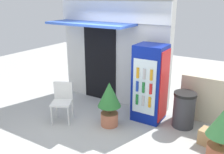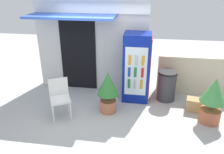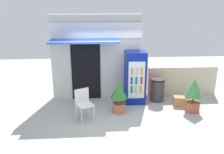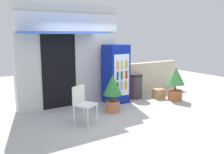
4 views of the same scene
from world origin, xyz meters
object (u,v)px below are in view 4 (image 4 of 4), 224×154
object	(u,v)px
drink_cooler	(116,74)
trash_bin	(135,86)
plastic_chair	(83,101)
potted_plant_near_shop	(113,90)
cardboard_box	(159,94)
potted_plant_curbside	(176,81)

from	to	relation	value
drink_cooler	trash_bin	xyz separation A→B (m)	(0.82, 0.07, -0.50)
plastic_chair	potted_plant_near_shop	xyz separation A→B (m)	(1.10, 0.35, 0.08)
plastic_chair	cardboard_box	bearing A→B (deg)	12.66
plastic_chair	cardboard_box	distance (m)	3.32
potted_plant_near_shop	cardboard_box	size ratio (longest dim) A/B	2.94
potted_plant_curbside	trash_bin	size ratio (longest dim) A/B	1.32
potted_plant_curbside	trash_bin	distance (m)	1.34
drink_cooler	potted_plant_curbside	bearing A→B (deg)	-26.17
potted_plant_near_shop	potted_plant_curbside	distance (m)	2.40
cardboard_box	plastic_chair	bearing A→B (deg)	-167.34
drink_cooler	potted_plant_near_shop	distance (m)	1.04
cardboard_box	potted_plant_curbside	bearing A→B (deg)	-59.68
plastic_chair	potted_plant_curbside	world-z (taller)	potted_plant_curbside
potted_plant_curbside	cardboard_box	world-z (taller)	potted_plant_curbside
plastic_chair	potted_plant_curbside	size ratio (longest dim) A/B	0.85
plastic_chair	potted_plant_near_shop	size ratio (longest dim) A/B	0.88
potted_plant_near_shop	cardboard_box	world-z (taller)	potted_plant_near_shop
potted_plant_near_shop	cardboard_box	bearing A→B (deg)	10.11
trash_bin	potted_plant_near_shop	bearing A→B (deg)	-150.08
potted_plant_curbside	trash_bin	bearing A→B (deg)	134.97
drink_cooler	cardboard_box	size ratio (longest dim) A/B	5.12
plastic_chair	trash_bin	size ratio (longest dim) A/B	1.12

